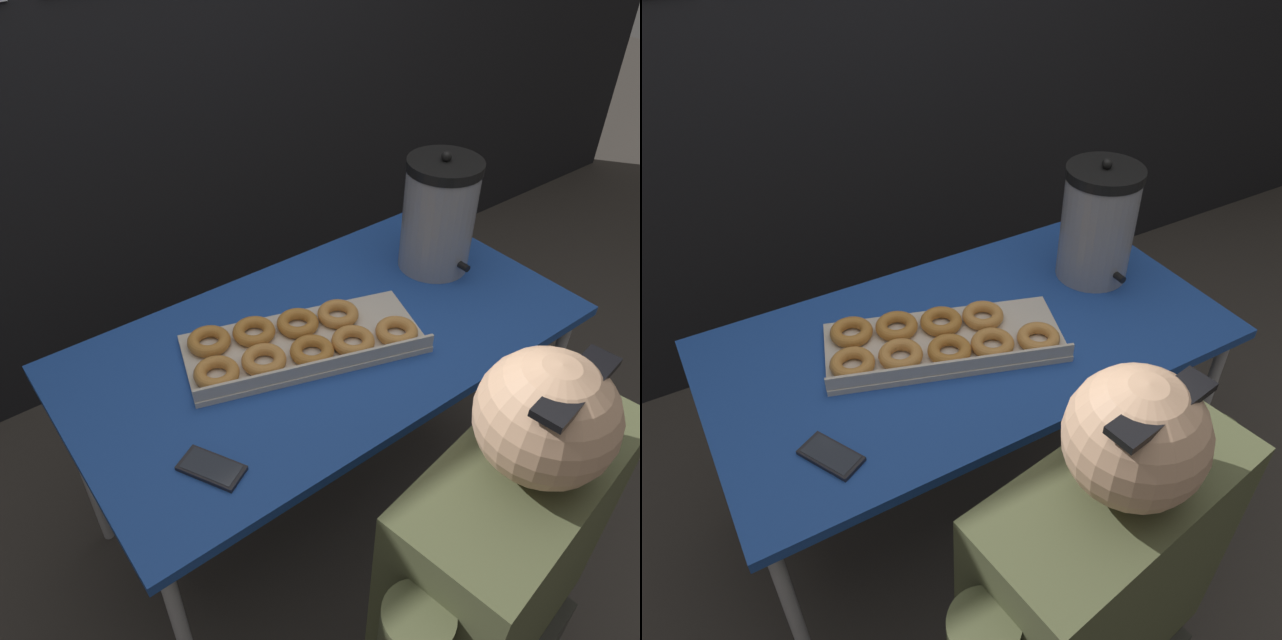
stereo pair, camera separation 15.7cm
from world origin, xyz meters
The scene contains 7 objects.
ground_plane centered at (0.00, 0.00, 0.00)m, with size 12.00×12.00×0.00m, color #3D3833.
back_wall centered at (0.00, 1.06, 1.27)m, with size 6.00×0.11×2.52m.
folding_table centered at (0.00, 0.00, 0.67)m, with size 1.34×0.71×0.72m.
donut_box centered at (-0.09, 0.00, 0.74)m, with size 0.65×0.43×0.05m.
coffee_urn centered at (0.45, 0.07, 0.89)m, with size 0.21×0.24×0.36m.
cell_phone centered at (-0.45, -0.20, 0.73)m, with size 0.12×0.15×0.01m.
person_seated centered at (-0.14, -0.69, 0.56)m, with size 0.63×0.32×1.20m.
Camera 1 is at (-0.76, -0.98, 1.76)m, focal length 35.00 mm.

